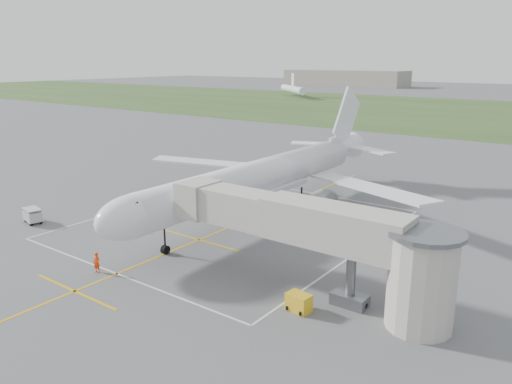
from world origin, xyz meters
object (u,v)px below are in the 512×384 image
Objects in this scene: jet_bridge at (324,237)px; gpu_unit at (299,302)px; baggage_cart at (33,216)px; ramp_worker_nose at (97,263)px; airliner at (263,176)px; ramp_worker_wing at (175,195)px.

jet_bridge is 12.90× the size of gpu_unit.
ramp_worker_nose reaches higher than baggage_cart.
ramp_worker_nose reaches higher than gpu_unit.
jet_bridge is 19.12m from ramp_worker_nose.
gpu_unit is 33.56m from baggage_cart.
ramp_worker_wing is at bearing -166.68° from airliner.
ramp_worker_wing is (-27.20, 11.53, -3.80)m from jet_bridge.
jet_bridge reaches higher than ramp_worker_wing.
airliner is 2.00× the size of jet_bridge.
ramp_worker_nose is at bearing -0.98° from baggage_cart.
gpu_unit is at bearing 13.16° from baggage_cart.
baggage_cart is at bearing -135.85° from airliner.
jet_bridge is 13.40× the size of ramp_worker_nose.
baggage_cart is 17.03m from ramp_worker_nose.
jet_bridge is at bearing 7.63° from ramp_worker_nose.
airliner reaches higher than ramp_worker_nose.
ramp_worker_wing is (-9.94, 18.78, 0.07)m from ramp_worker_nose.
jet_bridge is 34.22m from baggage_cart.
ramp_worker_wing is at bearing 157.97° from gpu_unit.
jet_bridge is 29.79m from ramp_worker_wing.
jet_bridge is at bearing -42.19° from airliner.
ramp_worker_nose is at bearing -157.21° from jet_bridge.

